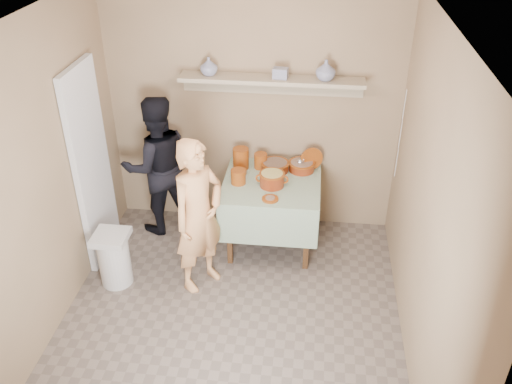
# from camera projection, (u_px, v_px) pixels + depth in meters

# --- Properties ---
(ground) EXTENTS (3.50, 3.50, 0.00)m
(ground) POSITION_uv_depth(u_px,v_px,m) (229.00, 327.00, 4.76)
(ground) COLOR #675A51
(ground) RESTS_ON ground
(tile_panel) EXTENTS (0.06, 0.70, 2.00)m
(tile_panel) POSITION_uv_depth(u_px,v_px,m) (92.00, 167.00, 5.19)
(tile_panel) COLOR silver
(tile_panel) RESTS_ON ground
(plate_stack_a) EXTENTS (0.17, 0.17, 0.22)m
(plate_stack_a) POSITION_uv_depth(u_px,v_px,m) (241.00, 158.00, 5.61)
(plate_stack_a) COLOR #752F0A
(plate_stack_a) RESTS_ON serving_table
(plate_stack_b) EXTENTS (0.14, 0.14, 0.16)m
(plate_stack_b) POSITION_uv_depth(u_px,v_px,m) (261.00, 161.00, 5.63)
(plate_stack_b) COLOR #752F0A
(plate_stack_b) RESTS_ON serving_table
(bowl_stack) EXTENTS (0.15, 0.15, 0.15)m
(bowl_stack) POSITION_uv_depth(u_px,v_px,m) (238.00, 177.00, 5.36)
(bowl_stack) COLOR #752F0A
(bowl_stack) RESTS_ON serving_table
(empty_bowl) EXTENTS (0.15, 0.15, 0.04)m
(empty_bowl) POSITION_uv_depth(u_px,v_px,m) (239.00, 172.00, 5.55)
(empty_bowl) COLOR #752F0A
(empty_bowl) RESTS_ON serving_table
(propped_lid) EXTENTS (0.24, 0.13, 0.24)m
(propped_lid) POSITION_uv_depth(u_px,v_px,m) (312.00, 159.00, 5.58)
(propped_lid) COLOR #752F0A
(propped_lid) RESTS_ON serving_table
(vase_right) EXTENTS (0.21, 0.21, 0.20)m
(vase_right) POSITION_uv_depth(u_px,v_px,m) (326.00, 70.00, 5.11)
(vase_right) COLOR navy
(vase_right) RESTS_ON wall_shelf
(vase_left) EXTENTS (0.20, 0.20, 0.18)m
(vase_left) POSITION_uv_depth(u_px,v_px,m) (209.00, 66.00, 5.24)
(vase_left) COLOR navy
(vase_left) RESTS_ON wall_shelf
(ceramic_box) EXTENTS (0.15, 0.12, 0.10)m
(ceramic_box) POSITION_uv_depth(u_px,v_px,m) (280.00, 73.00, 5.18)
(ceramic_box) COLOR navy
(ceramic_box) RESTS_ON wall_shelf
(person_cook) EXTENTS (0.62, 0.66, 1.52)m
(person_cook) POSITION_uv_depth(u_px,v_px,m) (199.00, 216.00, 4.89)
(person_cook) COLOR tan
(person_cook) RESTS_ON ground
(person_helper) EXTENTS (0.94, 0.87, 1.54)m
(person_helper) POSITION_uv_depth(u_px,v_px,m) (157.00, 166.00, 5.68)
(person_helper) COLOR black
(person_helper) RESTS_ON ground
(room_shell) EXTENTS (3.04, 3.54, 2.62)m
(room_shell) POSITION_uv_depth(u_px,v_px,m) (224.00, 167.00, 3.92)
(room_shell) COLOR #927859
(room_shell) RESTS_ON ground
(serving_table) EXTENTS (0.97, 0.97, 0.76)m
(serving_table) POSITION_uv_depth(u_px,v_px,m) (272.00, 191.00, 5.49)
(serving_table) COLOR #4C2D16
(serving_table) RESTS_ON ground
(cazuela_meat_a) EXTENTS (0.30, 0.30, 0.10)m
(cazuela_meat_a) POSITION_uv_depth(u_px,v_px,m) (275.00, 166.00, 5.58)
(cazuela_meat_a) COLOR #5F1A08
(cazuela_meat_a) RESTS_ON serving_table
(cazuela_meat_b) EXTENTS (0.28, 0.28, 0.10)m
(cazuela_meat_b) POSITION_uv_depth(u_px,v_px,m) (302.00, 165.00, 5.59)
(cazuela_meat_b) COLOR #5F1A08
(cazuela_meat_b) RESTS_ON serving_table
(ladle) EXTENTS (0.08, 0.26, 0.19)m
(ladle) POSITION_uv_depth(u_px,v_px,m) (300.00, 162.00, 5.55)
(ladle) COLOR silver
(ladle) RESTS_ON cazuela_meat_b
(cazuela_rice) EXTENTS (0.33, 0.25, 0.14)m
(cazuela_rice) POSITION_uv_depth(u_px,v_px,m) (272.00, 178.00, 5.31)
(cazuela_rice) COLOR #5F1A08
(cazuela_rice) RESTS_ON serving_table
(front_plate) EXTENTS (0.16, 0.16, 0.03)m
(front_plate) POSITION_uv_depth(u_px,v_px,m) (270.00, 199.00, 5.13)
(front_plate) COLOR #752F0A
(front_plate) RESTS_ON serving_table
(wall_shelf) EXTENTS (1.80, 0.25, 0.21)m
(wall_shelf) POSITION_uv_depth(u_px,v_px,m) (272.00, 81.00, 5.27)
(wall_shelf) COLOR tan
(wall_shelf) RESTS_ON room_shell
(trash_bin) EXTENTS (0.32, 0.32, 0.56)m
(trash_bin) POSITION_uv_depth(u_px,v_px,m) (114.00, 258.00, 5.14)
(trash_bin) COLOR silver
(trash_bin) RESTS_ON ground
(electrical_cord) EXTENTS (0.01, 0.05, 0.90)m
(electrical_cord) POSITION_uv_depth(u_px,v_px,m) (400.00, 135.00, 5.22)
(electrical_cord) COLOR silver
(electrical_cord) RESTS_ON wall_shelf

